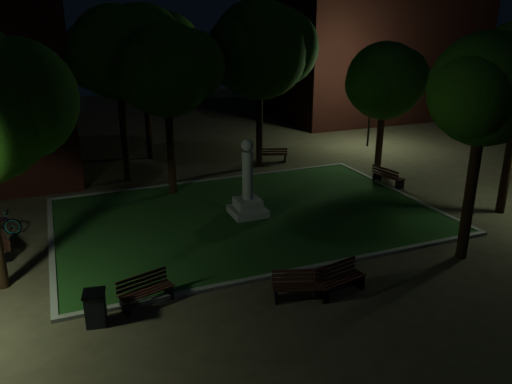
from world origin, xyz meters
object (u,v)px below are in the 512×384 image
(bench_far_side, at_px, (273,155))
(bench_left_side, at_px, (0,246))
(bench_right_side, at_px, (388,177))
(bench_near_right, at_px, (339,279))
(monument, at_px, (248,195))
(bench_west_near, at_px, (145,291))
(trash_bin, at_px, (95,308))
(bench_near_left, at_px, (299,286))

(bench_far_side, bearing_deg, bench_left_side, 48.81)
(bench_right_side, relative_size, bench_far_side, 1.06)
(bench_left_side, xyz_separation_m, bench_far_side, (13.60, 7.39, 0.04))
(bench_far_side, bearing_deg, bench_near_right, 94.04)
(bench_near_right, distance_m, bench_left_side, 11.54)
(monument, bearing_deg, bench_west_near, -135.09)
(monument, relative_size, bench_right_side, 1.83)
(monument, bearing_deg, trash_bin, -139.18)
(bench_left_side, relative_size, trash_bin, 1.52)
(bench_near_right, distance_m, bench_far_side, 14.43)
(bench_near_left, bearing_deg, bench_left_side, 161.68)
(monument, distance_m, bench_far_side, 8.45)
(bench_left_side, distance_m, bench_far_side, 15.48)
(monument, distance_m, bench_near_left, 6.65)
(bench_left_side, bearing_deg, monument, 73.65)
(bench_right_side, height_order, trash_bin, trash_bin)
(monument, xyz_separation_m, bench_near_left, (-0.95, -6.56, -0.55))
(bench_right_side, bearing_deg, bench_near_left, 120.38)
(bench_west_near, xyz_separation_m, bench_far_side, (9.51, 12.33, -0.00))
(trash_bin, bearing_deg, bench_right_side, 25.59)
(bench_left_side, relative_size, bench_far_side, 0.90)
(bench_far_side, bearing_deg, trash_bin, 69.94)
(bench_near_right, xyz_separation_m, bench_left_side, (-9.56, 6.46, -0.05))
(bench_near_right, xyz_separation_m, bench_right_side, (7.50, 7.87, 0.02))
(bench_west_near, xyz_separation_m, bench_left_side, (-4.08, 4.94, -0.04))
(bench_near_left, bearing_deg, trash_bin, -169.80)
(bench_near_right, xyz_separation_m, bench_west_near, (-5.48, 1.52, -0.01))
(bench_near_right, bearing_deg, bench_west_near, 152.39)
(monument, height_order, bench_near_left, monument)
(bench_right_side, bearing_deg, trash_bin, 104.41)
(bench_near_right, height_order, bench_right_side, bench_right_side)
(bench_near_right, distance_m, trash_bin, 6.96)
(bench_near_right, bearing_deg, bench_right_side, 34.30)
(monument, xyz_separation_m, bench_far_side, (4.38, 7.21, -0.55))
(monument, distance_m, bench_left_side, 9.24)
(bench_near_right, relative_size, trash_bin, 1.72)
(monument, relative_size, bench_left_side, 2.15)
(bench_left_side, bearing_deg, bench_right_side, 77.26)
(bench_west_near, distance_m, bench_far_side, 15.57)
(bench_west_near, relative_size, bench_left_side, 1.12)
(bench_left_side, distance_m, trash_bin, 6.09)
(bench_right_side, bearing_deg, bench_left_side, 83.56)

